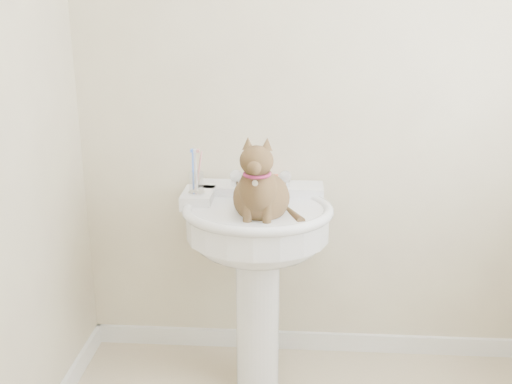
# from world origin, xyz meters

# --- Properties ---
(wall_back) EXTENTS (2.20, 0.00, 2.50)m
(wall_back) POSITION_xyz_m (0.00, 1.10, 1.25)
(wall_back) COLOR beige
(wall_back) RESTS_ON ground
(baseboard_back) EXTENTS (2.20, 0.02, 0.09)m
(baseboard_back) POSITION_xyz_m (0.00, 1.09, 0.04)
(baseboard_back) COLOR white
(baseboard_back) RESTS_ON floor
(pedestal_sink) EXTENTS (0.63, 0.62, 0.86)m
(pedestal_sink) POSITION_xyz_m (-0.28, 0.81, 0.68)
(pedestal_sink) COLOR white
(pedestal_sink) RESTS_ON floor
(faucet) EXTENTS (0.28, 0.12, 0.14)m
(faucet) POSITION_xyz_m (-0.28, 0.96, 0.91)
(faucet) COLOR silver
(faucet) RESTS_ON pedestal_sink
(soap_bar) EXTENTS (0.10, 0.08, 0.03)m
(soap_bar) POSITION_xyz_m (-0.26, 1.05, 0.88)
(soap_bar) COLOR #E4512E
(soap_bar) RESTS_ON pedestal_sink
(toothbrush_cup) EXTENTS (0.07, 0.07, 0.19)m
(toothbrush_cup) POSITION_xyz_m (-0.54, 0.86, 0.91)
(toothbrush_cup) COLOR silver
(toothbrush_cup) RESTS_ON pedestal_sink
(cat) EXTENTS (0.25, 0.31, 0.45)m
(cat) POSITION_xyz_m (-0.26, 0.73, 0.92)
(cat) COLOR brown
(cat) RESTS_ON pedestal_sink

